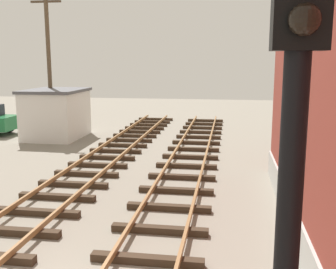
{
  "coord_description": "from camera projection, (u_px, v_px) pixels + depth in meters",
  "views": [
    {
      "loc": [
        3.06,
        -5.58,
        4.37
      ],
      "look_at": [
        0.83,
        9.0,
        1.65
      ],
      "focal_mm": 43.21,
      "sensor_mm": 36.0,
      "label": 1
    }
  ],
  "objects": [
    {
      "name": "control_hut",
      "position": [
        56.0,
        114.0,
        22.84
      ],
      "size": [
        3.0,
        3.8,
        2.76
      ],
      "color": "silver",
      "rests_on": "ground"
    },
    {
      "name": "signal_mast",
      "position": [
        290.0,
        192.0,
        2.83
      ],
      "size": [
        0.36,
        0.4,
        5.53
      ],
      "color": "black",
      "rests_on": "ground"
    },
    {
      "name": "utility_pole_far",
      "position": [
        49.0,
        63.0,
        23.57
      ],
      "size": [
        1.8,
        0.24,
        8.04
      ],
      "color": "brown",
      "rests_on": "ground"
    }
  ]
}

